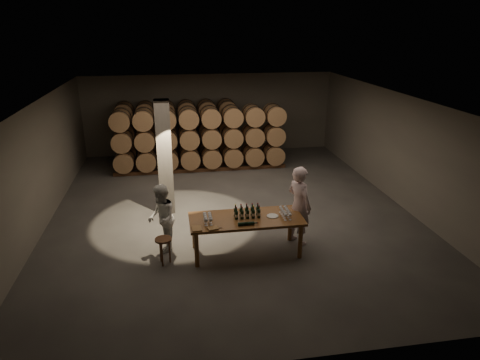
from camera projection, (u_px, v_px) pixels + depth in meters
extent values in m
plane|color=#4A4745|center=(231.00, 209.00, 12.41)|extent=(12.00, 12.00, 0.00)
plane|color=#605E59|center=(230.00, 99.00, 11.30)|extent=(12.00, 12.00, 0.00)
plane|color=slate|center=(210.00, 114.00, 17.41)|extent=(10.00, 0.00, 10.00)
plane|color=slate|center=(288.00, 275.00, 6.30)|extent=(10.00, 0.00, 10.00)
plane|color=slate|center=(40.00, 166.00, 11.09)|extent=(0.00, 12.00, 12.00)
plane|color=slate|center=(398.00, 149.00, 12.62)|extent=(0.00, 12.00, 12.00)
cube|color=#6B655C|center=(165.00, 158.00, 11.77)|extent=(0.40, 0.40, 3.20)
cylinder|color=brown|center=(197.00, 250.00, 9.37)|extent=(0.10, 0.10, 0.84)
cylinder|color=brown|center=(300.00, 241.00, 9.73)|extent=(0.10, 0.10, 0.84)
cylinder|color=brown|center=(194.00, 232.00, 10.17)|extent=(0.10, 0.10, 0.84)
cylinder|color=brown|center=(290.00, 225.00, 10.53)|extent=(0.10, 0.10, 0.84)
cube|color=brown|center=(246.00, 219.00, 9.79)|extent=(2.60, 1.10, 0.06)
cube|color=#52311C|center=(179.00, 160.00, 16.72)|extent=(4.70, 0.10, 0.12)
cube|color=#52311C|center=(179.00, 155.00, 17.27)|extent=(4.70, 0.10, 0.12)
cylinder|color=#AC7A4E|center=(128.00, 150.00, 16.56)|extent=(0.70, 0.95, 0.70)
cylinder|color=black|center=(127.00, 152.00, 16.32)|extent=(0.73, 0.04, 0.73)
cylinder|color=black|center=(128.00, 148.00, 16.80)|extent=(0.73, 0.04, 0.73)
cylinder|color=#AC7A4E|center=(148.00, 149.00, 16.68)|extent=(0.70, 0.95, 0.70)
cylinder|color=black|center=(148.00, 151.00, 16.44)|extent=(0.73, 0.04, 0.73)
cylinder|color=black|center=(148.00, 147.00, 16.92)|extent=(0.73, 0.04, 0.73)
cylinder|color=#AC7A4E|center=(168.00, 148.00, 16.80)|extent=(0.70, 0.95, 0.70)
cylinder|color=black|center=(168.00, 150.00, 16.55)|extent=(0.73, 0.04, 0.73)
cylinder|color=black|center=(168.00, 146.00, 17.04)|extent=(0.73, 0.04, 0.73)
cylinder|color=#AC7A4E|center=(188.00, 147.00, 16.91)|extent=(0.70, 0.95, 0.70)
cylinder|color=black|center=(188.00, 149.00, 16.67)|extent=(0.73, 0.04, 0.73)
cylinder|color=black|center=(188.00, 145.00, 17.15)|extent=(0.73, 0.04, 0.73)
cylinder|color=#AC7A4E|center=(208.00, 146.00, 17.03)|extent=(0.70, 0.95, 0.70)
cylinder|color=black|center=(208.00, 148.00, 16.79)|extent=(0.73, 0.04, 0.73)
cylinder|color=black|center=(207.00, 144.00, 17.27)|extent=(0.73, 0.04, 0.73)
cylinder|color=#AC7A4E|center=(227.00, 145.00, 17.15)|extent=(0.70, 0.95, 0.70)
cylinder|color=black|center=(228.00, 147.00, 16.91)|extent=(0.73, 0.04, 0.73)
cylinder|color=black|center=(226.00, 144.00, 17.39)|extent=(0.73, 0.04, 0.73)
cylinder|color=#AC7A4E|center=(126.00, 131.00, 16.30)|extent=(0.70, 0.95, 0.70)
cylinder|color=black|center=(125.00, 133.00, 16.06)|extent=(0.73, 0.04, 0.73)
cylinder|color=black|center=(126.00, 130.00, 16.54)|extent=(0.73, 0.04, 0.73)
cylinder|color=#AC7A4E|center=(147.00, 130.00, 16.42)|extent=(0.70, 0.95, 0.70)
cylinder|color=black|center=(146.00, 132.00, 16.18)|extent=(0.73, 0.04, 0.73)
cylinder|color=black|center=(147.00, 129.00, 16.66)|extent=(0.73, 0.04, 0.73)
cylinder|color=#AC7A4E|center=(167.00, 130.00, 16.54)|extent=(0.70, 0.95, 0.70)
cylinder|color=black|center=(167.00, 131.00, 16.30)|extent=(0.73, 0.04, 0.73)
cylinder|color=black|center=(167.00, 128.00, 16.78)|extent=(0.73, 0.04, 0.73)
cylinder|color=#AC7A4E|center=(187.00, 129.00, 16.66)|extent=(0.70, 0.95, 0.70)
cylinder|color=black|center=(188.00, 130.00, 16.42)|extent=(0.73, 0.04, 0.73)
cylinder|color=black|center=(187.00, 127.00, 16.90)|extent=(0.73, 0.04, 0.73)
cylinder|color=#AC7A4E|center=(207.00, 128.00, 16.78)|extent=(0.70, 0.95, 0.70)
cylinder|color=black|center=(208.00, 130.00, 16.54)|extent=(0.73, 0.04, 0.73)
cylinder|color=black|center=(207.00, 127.00, 17.02)|extent=(0.73, 0.04, 0.73)
cylinder|color=#AC7A4E|center=(227.00, 127.00, 16.90)|extent=(0.70, 0.95, 0.70)
cylinder|color=black|center=(228.00, 129.00, 16.65)|extent=(0.73, 0.04, 0.73)
cylinder|color=black|center=(226.00, 126.00, 17.14)|extent=(0.73, 0.04, 0.73)
cylinder|color=#AC7A4E|center=(124.00, 112.00, 16.05)|extent=(0.70, 0.95, 0.70)
cylinder|color=black|center=(123.00, 113.00, 15.80)|extent=(0.73, 0.04, 0.73)
cylinder|color=black|center=(125.00, 111.00, 16.29)|extent=(0.73, 0.04, 0.73)
cylinder|color=#AC7A4E|center=(145.00, 111.00, 16.16)|extent=(0.70, 0.95, 0.70)
cylinder|color=black|center=(145.00, 113.00, 15.92)|extent=(0.73, 0.04, 0.73)
cylinder|color=black|center=(145.00, 110.00, 16.40)|extent=(0.73, 0.04, 0.73)
cylinder|color=#AC7A4E|center=(166.00, 111.00, 16.28)|extent=(0.70, 0.95, 0.70)
cylinder|color=black|center=(166.00, 112.00, 16.04)|extent=(0.73, 0.04, 0.73)
cylinder|color=black|center=(166.00, 109.00, 16.52)|extent=(0.73, 0.04, 0.73)
cylinder|color=#AC7A4E|center=(187.00, 110.00, 16.40)|extent=(0.70, 0.95, 0.70)
cylinder|color=black|center=(187.00, 111.00, 16.16)|extent=(0.73, 0.04, 0.73)
cylinder|color=black|center=(186.00, 109.00, 16.64)|extent=(0.73, 0.04, 0.73)
cylinder|color=#AC7A4E|center=(207.00, 109.00, 16.52)|extent=(0.70, 0.95, 0.70)
cylinder|color=black|center=(207.00, 111.00, 16.28)|extent=(0.73, 0.04, 0.73)
cylinder|color=black|center=(206.00, 108.00, 16.76)|extent=(0.73, 0.04, 0.73)
cylinder|color=#AC7A4E|center=(227.00, 109.00, 16.64)|extent=(0.70, 0.95, 0.70)
cylinder|color=black|center=(228.00, 110.00, 16.40)|extent=(0.73, 0.04, 0.73)
cylinder|color=black|center=(226.00, 107.00, 16.88)|extent=(0.73, 0.04, 0.73)
cube|color=#52311C|center=(202.00, 170.00, 15.54)|extent=(6.26, 0.10, 0.12)
cube|color=#52311C|center=(200.00, 165.00, 16.10)|extent=(6.26, 0.10, 0.12)
cylinder|color=#AC7A4E|center=(124.00, 161.00, 15.26)|extent=(0.70, 0.95, 0.70)
cylinder|color=black|center=(124.00, 163.00, 15.02)|extent=(0.73, 0.04, 0.73)
cylinder|color=black|center=(125.00, 158.00, 15.50)|extent=(0.73, 0.04, 0.73)
cylinder|color=#AC7A4E|center=(147.00, 159.00, 15.38)|extent=(0.70, 0.95, 0.70)
cylinder|color=black|center=(146.00, 162.00, 15.14)|extent=(0.73, 0.04, 0.73)
cylinder|color=black|center=(147.00, 157.00, 15.62)|extent=(0.73, 0.04, 0.73)
cylinder|color=#AC7A4E|center=(168.00, 158.00, 15.50)|extent=(0.70, 0.95, 0.70)
cylinder|color=black|center=(169.00, 161.00, 15.26)|extent=(0.73, 0.04, 0.73)
cylinder|color=black|center=(168.00, 156.00, 15.74)|extent=(0.73, 0.04, 0.73)
cylinder|color=#AC7A4E|center=(190.00, 157.00, 15.62)|extent=(0.70, 0.95, 0.70)
cylinder|color=black|center=(190.00, 160.00, 15.38)|extent=(0.73, 0.04, 0.73)
cylinder|color=black|center=(190.00, 155.00, 15.86)|extent=(0.73, 0.04, 0.73)
cylinder|color=#AC7A4E|center=(211.00, 156.00, 15.74)|extent=(0.70, 0.95, 0.70)
cylinder|color=black|center=(212.00, 158.00, 15.50)|extent=(0.73, 0.04, 0.73)
cylinder|color=black|center=(211.00, 154.00, 15.98)|extent=(0.73, 0.04, 0.73)
cylinder|color=#AC7A4E|center=(232.00, 155.00, 15.86)|extent=(0.70, 0.95, 0.70)
cylinder|color=black|center=(233.00, 157.00, 15.62)|extent=(0.73, 0.04, 0.73)
cylinder|color=black|center=(231.00, 153.00, 16.10)|extent=(0.73, 0.04, 0.73)
cylinder|color=#AC7A4E|center=(253.00, 154.00, 15.97)|extent=(0.70, 0.95, 0.70)
cylinder|color=black|center=(254.00, 156.00, 15.73)|extent=(0.73, 0.04, 0.73)
cylinder|color=black|center=(252.00, 152.00, 16.22)|extent=(0.73, 0.04, 0.73)
cylinder|color=#AC7A4E|center=(273.00, 153.00, 16.09)|extent=(0.70, 0.95, 0.70)
cylinder|color=black|center=(275.00, 155.00, 15.85)|extent=(0.73, 0.04, 0.73)
cylinder|color=black|center=(272.00, 151.00, 16.33)|extent=(0.73, 0.04, 0.73)
cylinder|color=#AC7A4E|center=(122.00, 140.00, 15.01)|extent=(0.70, 0.95, 0.70)
cylinder|color=black|center=(122.00, 142.00, 14.76)|extent=(0.73, 0.04, 0.73)
cylinder|color=black|center=(123.00, 139.00, 15.25)|extent=(0.73, 0.04, 0.73)
cylinder|color=#AC7A4E|center=(145.00, 140.00, 15.12)|extent=(0.70, 0.95, 0.70)
cylinder|color=black|center=(145.00, 141.00, 14.88)|extent=(0.73, 0.04, 0.73)
cylinder|color=black|center=(145.00, 138.00, 15.37)|extent=(0.73, 0.04, 0.73)
cylinder|color=#AC7A4E|center=(167.00, 139.00, 15.24)|extent=(0.70, 0.95, 0.70)
cylinder|color=black|center=(167.00, 141.00, 15.00)|extent=(0.73, 0.04, 0.73)
cylinder|color=black|center=(167.00, 137.00, 15.48)|extent=(0.73, 0.04, 0.73)
cylinder|color=#AC7A4E|center=(189.00, 138.00, 15.36)|extent=(0.70, 0.95, 0.70)
cylinder|color=black|center=(190.00, 140.00, 15.12)|extent=(0.73, 0.04, 0.73)
cylinder|color=black|center=(189.00, 136.00, 15.60)|extent=(0.73, 0.04, 0.73)
cylinder|color=#AC7A4E|center=(211.00, 137.00, 15.48)|extent=(0.70, 0.95, 0.70)
cylinder|color=black|center=(212.00, 139.00, 15.24)|extent=(0.73, 0.04, 0.73)
cylinder|color=black|center=(210.00, 135.00, 15.72)|extent=(0.73, 0.04, 0.73)
cylinder|color=#AC7A4E|center=(232.00, 136.00, 15.60)|extent=(0.70, 0.95, 0.70)
cylinder|color=black|center=(233.00, 138.00, 15.36)|extent=(0.73, 0.04, 0.73)
cylinder|color=black|center=(231.00, 134.00, 15.84)|extent=(0.73, 0.04, 0.73)
cylinder|color=#AC7A4E|center=(253.00, 135.00, 15.72)|extent=(0.70, 0.95, 0.70)
cylinder|color=black|center=(254.00, 137.00, 15.48)|extent=(0.73, 0.04, 0.73)
cylinder|color=black|center=(252.00, 133.00, 15.96)|extent=(0.73, 0.04, 0.73)
cylinder|color=#AC7A4E|center=(274.00, 134.00, 15.84)|extent=(0.70, 0.95, 0.70)
cylinder|color=black|center=(275.00, 136.00, 15.60)|extent=(0.73, 0.04, 0.73)
cylinder|color=black|center=(272.00, 133.00, 16.08)|extent=(0.73, 0.04, 0.73)
cylinder|color=#AC7A4E|center=(120.00, 120.00, 14.75)|extent=(0.70, 0.95, 0.70)
cylinder|color=black|center=(120.00, 121.00, 14.51)|extent=(0.73, 0.04, 0.73)
cylinder|color=black|center=(121.00, 118.00, 14.99)|extent=(0.73, 0.04, 0.73)
cylinder|color=#AC7A4E|center=(143.00, 119.00, 14.87)|extent=(0.70, 0.95, 0.70)
cylinder|color=black|center=(143.00, 121.00, 14.63)|extent=(0.73, 0.04, 0.73)
cylinder|color=black|center=(144.00, 117.00, 15.11)|extent=(0.73, 0.04, 0.73)
cylinder|color=#AC7A4E|center=(166.00, 118.00, 14.99)|extent=(0.70, 0.95, 0.70)
cylinder|color=black|center=(166.00, 120.00, 14.75)|extent=(0.73, 0.04, 0.73)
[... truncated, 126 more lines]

